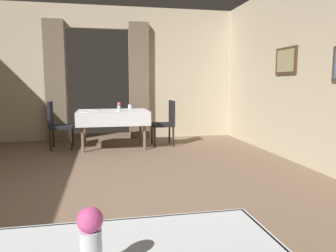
# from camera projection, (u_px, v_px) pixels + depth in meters

# --- Properties ---
(ground) EXTENTS (10.08, 10.08, 0.00)m
(ground) POSITION_uv_depth(u_px,v_px,m) (97.00, 204.00, 3.43)
(ground) COLOR #7A604C
(wall_back) EXTENTS (6.40, 0.27, 3.00)m
(wall_back) POSITION_uv_depth(u_px,v_px,m) (98.00, 73.00, 7.30)
(wall_back) COLOR beige
(wall_back) RESTS_ON ground
(dining_table_mid) EXTENTS (1.39, 0.93, 0.75)m
(dining_table_mid) POSITION_uv_depth(u_px,v_px,m) (113.00, 115.00, 6.36)
(dining_table_mid) COLOR #7A604C
(dining_table_mid) RESTS_ON ground
(chair_mid_left) EXTENTS (0.44, 0.44, 0.93)m
(chair_mid_left) POSITION_uv_depth(u_px,v_px,m) (57.00, 123.00, 6.26)
(chair_mid_left) COLOR black
(chair_mid_left) RESTS_ON ground
(chair_mid_right) EXTENTS (0.44, 0.44, 0.93)m
(chair_mid_right) POSITION_uv_depth(u_px,v_px,m) (166.00, 121.00, 6.64)
(chair_mid_right) COLOR black
(chair_mid_right) RESTS_ON ground
(flower_vase_near) EXTENTS (0.07, 0.07, 0.20)m
(flower_vase_near) POSITION_uv_depth(u_px,v_px,m) (91.00, 240.00, 0.86)
(flower_vase_near) COLOR silver
(flower_vase_near) RESTS_ON dining_table_near
(flower_vase_mid) EXTENTS (0.07, 0.07, 0.18)m
(flower_vase_mid) POSITION_uv_depth(u_px,v_px,m) (119.00, 106.00, 6.09)
(flower_vase_mid) COLOR silver
(flower_vase_mid) RESTS_ON dining_table_mid
(glass_mid_b) EXTENTS (0.08, 0.08, 0.10)m
(glass_mid_b) POSITION_uv_depth(u_px,v_px,m) (130.00, 107.00, 6.64)
(glass_mid_b) COLOR silver
(glass_mid_b) RESTS_ON dining_table_mid
(plate_mid_c) EXTENTS (0.23, 0.23, 0.01)m
(plate_mid_c) POSITION_uv_depth(u_px,v_px,m) (96.00, 110.00, 6.29)
(plate_mid_c) COLOR white
(plate_mid_c) RESTS_ON dining_table_mid
(plate_mid_d) EXTENTS (0.22, 0.22, 0.01)m
(plate_mid_d) POSITION_uv_depth(u_px,v_px,m) (87.00, 112.00, 5.95)
(plate_mid_d) COLOR white
(plate_mid_d) RESTS_ON dining_table_mid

